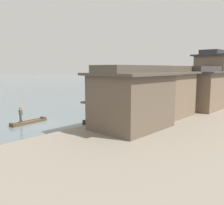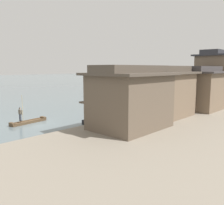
{
  "view_description": "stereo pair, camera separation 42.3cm",
  "coord_description": "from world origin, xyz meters",
  "px_view_note": "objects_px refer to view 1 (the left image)",
  "views": [
    {
      "loc": [
        25.33,
        -13.92,
        6.54
      ],
      "look_at": [
        2.18,
        11.39,
        1.56
      ],
      "focal_mm": 38.25,
      "sensor_mm": 36.0,
      "label": 1
    },
    {
      "loc": [
        25.64,
        -13.63,
        6.54
      ],
      "look_at": [
        2.18,
        11.39,
        1.56
      ],
      "focal_mm": 38.25,
      "sensor_mm": 36.0,
      "label": 2
    }
  ],
  "objects_px": {
    "boat_foreground_poled": "(29,122)",
    "house_waterfront_far": "(224,83)",
    "house_waterfront_second": "(166,92)",
    "mooring_post_dock_near": "(101,119)",
    "boat_moored_nearest": "(209,96)",
    "house_waterfront_narrow": "(213,78)",
    "mooring_post_dock_mid": "(143,110)",
    "house_waterfront_nearest": "(132,98)",
    "boat_moored_third": "(223,93)",
    "house_waterfront_tall": "(199,88)",
    "boat_moored_far": "(97,120)",
    "boatman_person": "(21,113)",
    "boat_moored_second": "(134,113)"
  },
  "relations": [
    {
      "from": "boatman_person",
      "to": "mooring_post_dock_mid",
      "type": "height_order",
      "value": "boatman_person"
    },
    {
      "from": "boat_moored_far",
      "to": "house_waterfront_narrow",
      "type": "distance_m",
      "value": 22.36
    },
    {
      "from": "house_waterfront_tall",
      "to": "house_waterfront_far",
      "type": "height_order",
      "value": "same"
    },
    {
      "from": "boat_foreground_poled",
      "to": "mooring_post_dock_mid",
      "type": "bearing_deg",
      "value": 56.55
    },
    {
      "from": "house_waterfront_nearest",
      "to": "house_waterfront_far",
      "type": "height_order",
      "value": "same"
    },
    {
      "from": "house_waterfront_tall",
      "to": "mooring_post_dock_near",
      "type": "relative_size",
      "value": 9.8
    },
    {
      "from": "boat_foreground_poled",
      "to": "house_waterfront_tall",
      "type": "bearing_deg",
      "value": 59.23
    },
    {
      "from": "boat_foreground_poled",
      "to": "house_waterfront_nearest",
      "type": "bearing_deg",
      "value": 21.01
    },
    {
      "from": "house_waterfront_nearest",
      "to": "mooring_post_dock_mid",
      "type": "height_order",
      "value": "house_waterfront_nearest"
    },
    {
      "from": "house_waterfront_narrow",
      "to": "mooring_post_dock_mid",
      "type": "distance_m",
      "value": 15.62
    },
    {
      "from": "boat_moored_nearest",
      "to": "boat_moored_third",
      "type": "xyz_separation_m",
      "value": [
        0.19,
        9.44,
        -0.01
      ]
    },
    {
      "from": "boat_moored_far",
      "to": "house_waterfront_far",
      "type": "bearing_deg",
      "value": 78.8
    },
    {
      "from": "boat_moored_far",
      "to": "house_waterfront_tall",
      "type": "distance_m",
      "value": 16.15
    },
    {
      "from": "house_waterfront_far",
      "to": "mooring_post_dock_near",
      "type": "height_order",
      "value": "house_waterfront_far"
    },
    {
      "from": "house_waterfront_tall",
      "to": "house_waterfront_narrow",
      "type": "xyz_separation_m",
      "value": [
        -0.51,
        6.59,
        1.32
      ]
    },
    {
      "from": "house_waterfront_far",
      "to": "mooring_post_dock_mid",
      "type": "bearing_deg",
      "value": -98.77
    },
    {
      "from": "house_waterfront_far",
      "to": "boat_moored_second",
      "type": "bearing_deg",
      "value": -105.06
    },
    {
      "from": "boatman_person",
      "to": "boat_moored_far",
      "type": "relative_size",
      "value": 0.81
    },
    {
      "from": "mooring_post_dock_near",
      "to": "mooring_post_dock_mid",
      "type": "bearing_deg",
      "value": 90.0
    },
    {
      "from": "house_waterfront_second",
      "to": "house_waterfront_far",
      "type": "relative_size",
      "value": 0.96
    },
    {
      "from": "house_waterfront_far",
      "to": "boat_moored_nearest",
      "type": "bearing_deg",
      "value": 127.64
    },
    {
      "from": "boat_moored_nearest",
      "to": "house_waterfront_narrow",
      "type": "relative_size",
      "value": 0.5
    },
    {
      "from": "boat_moored_second",
      "to": "house_waterfront_tall",
      "type": "relative_size",
      "value": 0.66
    },
    {
      "from": "boat_moored_third",
      "to": "boat_moored_far",
      "type": "xyz_separation_m",
      "value": [
        -0.54,
        -43.86,
        0.03
      ]
    },
    {
      "from": "boat_moored_third",
      "to": "mooring_post_dock_mid",
      "type": "height_order",
      "value": "mooring_post_dock_mid"
    },
    {
      "from": "boat_moored_nearest",
      "to": "house_waterfront_narrow",
      "type": "xyz_separation_m",
      "value": [
        5.38,
        -13.31,
        4.69
      ]
    },
    {
      "from": "boat_moored_third",
      "to": "house_waterfront_nearest",
      "type": "relative_size",
      "value": 0.59
    },
    {
      "from": "boatman_person",
      "to": "boat_moored_far",
      "type": "distance_m",
      "value": 8.9
    },
    {
      "from": "house_waterfront_far",
      "to": "mooring_post_dock_near",
      "type": "bearing_deg",
      "value": -96.42
    },
    {
      "from": "house_waterfront_second",
      "to": "house_waterfront_narrow",
      "type": "xyz_separation_m",
      "value": [
        0.11,
        14.82,
        1.32
      ]
    },
    {
      "from": "boat_moored_third",
      "to": "house_waterfront_tall",
      "type": "height_order",
      "value": "house_waterfront_tall"
    },
    {
      "from": "boat_moored_second",
      "to": "house_waterfront_nearest",
      "type": "relative_size",
      "value": 0.63
    },
    {
      "from": "house_waterfront_nearest",
      "to": "house_waterfront_narrow",
      "type": "height_order",
      "value": "house_waterfront_narrow"
    },
    {
      "from": "boat_foreground_poled",
      "to": "house_waterfront_far",
      "type": "height_order",
      "value": "house_waterfront_far"
    },
    {
      "from": "house_waterfront_far",
      "to": "house_waterfront_nearest",
      "type": "bearing_deg",
      "value": -88.86
    },
    {
      "from": "boat_moored_third",
      "to": "house_waterfront_narrow",
      "type": "distance_m",
      "value": 23.8
    },
    {
      "from": "house_waterfront_nearest",
      "to": "house_waterfront_tall",
      "type": "relative_size",
      "value": 1.05
    },
    {
      "from": "boat_foreground_poled",
      "to": "boat_moored_nearest",
      "type": "bearing_deg",
      "value": 81.26
    },
    {
      "from": "boatman_person",
      "to": "house_waterfront_narrow",
      "type": "bearing_deg",
      "value": 67.73
    },
    {
      "from": "boat_moored_nearest",
      "to": "house_waterfront_tall",
      "type": "bearing_deg",
      "value": -73.52
    },
    {
      "from": "house_waterfront_narrow",
      "to": "mooring_post_dock_mid",
      "type": "xyz_separation_m",
      "value": [
        -3.53,
        -14.7,
        -3.93
      ]
    },
    {
      "from": "house_waterfront_second",
      "to": "mooring_post_dock_near",
      "type": "xyz_separation_m",
      "value": [
        -3.43,
        -7.82,
        -2.6
      ]
    },
    {
      "from": "boat_foreground_poled",
      "to": "house_waterfront_nearest",
      "type": "relative_size",
      "value": 0.57
    },
    {
      "from": "house_waterfront_second",
      "to": "house_waterfront_tall",
      "type": "height_order",
      "value": "same"
    },
    {
      "from": "boat_moored_far",
      "to": "house_waterfront_narrow",
      "type": "xyz_separation_m",
      "value": [
        5.73,
        21.11,
        4.67
      ]
    },
    {
      "from": "boatman_person",
      "to": "boat_moored_third",
      "type": "relative_size",
      "value": 0.63
    },
    {
      "from": "mooring_post_dock_near",
      "to": "boat_moored_nearest",
      "type": "bearing_deg",
      "value": 92.94
    },
    {
      "from": "boat_moored_second",
      "to": "house_waterfront_nearest",
      "type": "bearing_deg",
      "value": -54.34
    },
    {
      "from": "boat_moored_nearest",
      "to": "boat_moored_far",
      "type": "relative_size",
      "value": 1.16
    },
    {
      "from": "house_waterfront_tall",
      "to": "house_waterfront_narrow",
      "type": "relative_size",
      "value": 0.9
    }
  ]
}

